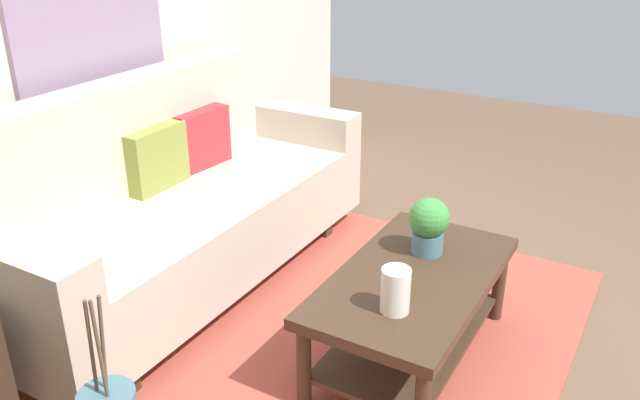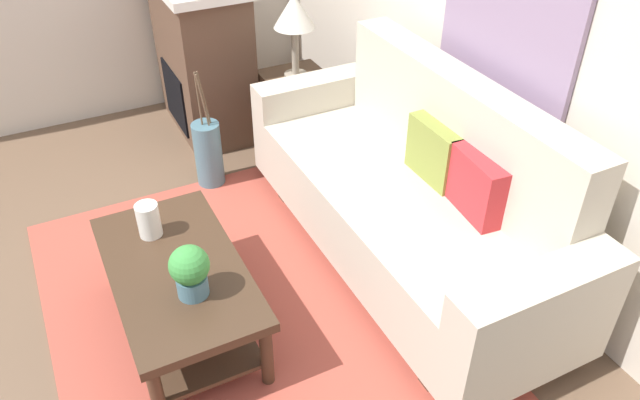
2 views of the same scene
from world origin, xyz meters
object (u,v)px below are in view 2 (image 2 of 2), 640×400
Objects in this scene: side_table at (297,111)px; framed_painting at (510,6)px; floor_vase at (209,155)px; tabletop_vase at (149,220)px; table_lamp at (294,15)px; throw_pillow_olive at (435,152)px; throw_pillow_crimson at (476,185)px; couch at (411,196)px; fireplace at (203,55)px; coffee_table at (179,284)px; potted_plant_tabletop at (190,270)px.

framed_painting reaches higher than side_table.
tabletop_vase is at bearing -32.34° from floor_vase.
throw_pillow_olive is at bearing 6.39° from table_lamp.
framed_painting is at bearing 45.30° from floor_vase.
framed_painting is at bearing 90.00° from throw_pillow_olive.
throw_pillow_crimson is at bearing 65.96° from tabletop_vase.
couch is at bearing -160.31° from throw_pillow_crimson.
throw_pillow_olive is 2.10m from fireplace.
side_table is at bearing -173.61° from throw_pillow_olive.
throw_pillow_crimson is 0.88m from framed_painting.
tabletop_vase is at bearing -172.16° from coffee_table.
throw_pillow_crimson reaches higher than tabletop_vase.
throw_pillow_crimson is 1.53m from coffee_table.
fireplace is (-0.58, -0.48, -0.41)m from table_lamp.
tabletop_vase reaches higher than coffee_table.
framed_painting is at bearing 89.37° from coffee_table.
side_table is at bearing 137.65° from coffee_table.
couch is 0.28m from throw_pillow_olive.
table_lamp is 0.49× the size of fireplace.
couch is 1.31m from potted_plant_tabletop.
throw_pillow_olive is 0.33× the size of coffee_table.
coffee_table is 1.16× the size of framed_painting.
potted_plant_tabletop is at bearing -19.35° from fireplace.
tabletop_vase is (-0.31, -1.35, 0.09)m from couch.
fireplace reaches higher than throw_pillow_olive.
fireplace reaches higher than tabletop_vase.
fireplace is at bearing 161.78° from floor_vase.
tabletop_vase is at bearing -99.63° from framed_painting.
potted_plant_tabletop is at bearing -37.81° from table_lamp.
framed_painting is at bearing 19.37° from table_lamp.
potted_plant_tabletop is 2.32m from fireplace.
floor_vase is at bearing 160.04° from potted_plant_tabletop.
side_table reaches higher than floor_vase.
throw_pillow_crimson is 0.33× the size of coffee_table.
tabletop_vase is at bearing -49.81° from side_table.
framed_painting is at bearing 80.37° from tabletop_vase.
couch reaches higher than side_table.
couch reaches higher than tabletop_vase.
table_lamp is (-1.11, 1.32, 0.47)m from tabletop_vase.
potted_plant_tabletop is 0.28× the size of framed_painting.
framed_painting is (0.02, 1.78, 1.09)m from coffee_table.
table_lamp is (-1.62, 1.25, 0.42)m from potted_plant_tabletop.
throw_pillow_crimson is at bearing -44.19° from framed_painting.
throw_pillow_olive reaches higher than coffee_table.
floor_vase is at bearing -134.70° from framed_painting.
coffee_table is 6.05× the size of tabletop_vase.
tabletop_vase is 0.16× the size of fireplace.
framed_painting is (1.23, 1.24, 1.18)m from floor_vase.
couch is 1.53m from table_lamp.
throw_pillow_olive is 1.43m from potted_plant_tabletop.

